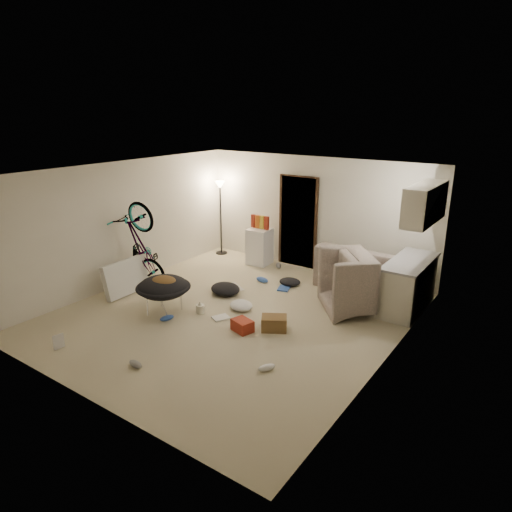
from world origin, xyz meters
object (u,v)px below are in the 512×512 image
Objects in this scene: kitchen_counter at (408,286)px; bicycle at (143,264)px; drink_case_a at (274,323)px; floor_lamp at (220,202)px; drink_case_b at (242,325)px; sofa at (372,276)px; armchair at (368,288)px; mini_fridge at (260,246)px; saucer_chair at (164,292)px; tv_box at (126,277)px; juicer at (200,308)px.

kitchen_counter is 5.13m from bicycle.
bicycle is at bearing 147.12° from drink_case_a.
floor_lamp reaches higher than drink_case_b.
floor_lamp reaches higher than sofa.
armchair is at bearing -144.14° from kitchen_counter.
drink_case_a is (2.09, -2.63, -0.30)m from mini_fridge.
drink_case_b is (1.55, 0.23, -0.31)m from saucer_chair.
tv_box is 1.81m from juicer.
sofa is 2.77m from mini_fridge.
sofa is 2.59× the size of mini_fridge.
kitchen_counter reaches higher than sofa.
tv_box is (-4.73, -2.42, -0.10)m from kitchen_counter.
armchair is 3.63m from saucer_chair.
saucer_chair reaches higher than tv_box.
tv_box is at bearing -114.56° from mini_fridge.
sofa reaches higher than drink_case_b.
mini_fridge is (-2.77, 0.10, 0.10)m from sofa.
juicer is (-2.94, -2.29, -0.35)m from kitchen_counter.
kitchen_counter is 6.88× the size of juicer.
drink_case_a is (1.95, 0.56, -0.29)m from saucer_chair.
armchair reaches higher than tv_box.
drink_case_b is at bearing 70.10° from sofa.
floor_lamp is at bearing 171.47° from mini_fridge.
drink_case_b is at bearing 106.22° from armchair.
drink_case_a is (3.32, -2.73, -1.19)m from floor_lamp.
sofa is at bearing -61.61° from bicycle.
kitchen_counter is at bearing -7.66° from floor_lamp.
mini_fridge is 0.82× the size of tv_box.
juicer is at bearing -57.30° from floor_lamp.
kitchen_counter is 0.69× the size of sofa.
tv_box is at bearing 169.98° from saucer_chair.
sofa is at bearing 44.11° from drink_case_a.
juicer is at bearing -80.73° from mini_fridge.
sofa is (3.99, -0.20, -0.99)m from floor_lamp.
juicer is (1.79, 0.14, -0.25)m from tv_box.
drink_case_a is (-0.93, -1.66, -0.27)m from armchair.
bicycle is 1.80× the size of tv_box.
drink_case_a is at bearing -95.47° from bicycle.
mini_fridge is at bearing 92.58° from saucer_chair.
tv_box is (-3.89, -2.87, 0.02)m from sofa.
mini_fridge reaches higher than sofa.
armchair is at bearing 37.70° from saucer_chair.
tv_box reaches higher than juicer.
sofa is at bearing 151.85° from kitchen_counter.
sofa is at bearing -2.87° from floor_lamp.
kitchen_counter reaches higher than drink_case_a.
drink_case_b is 1.54× the size of juicer.
saucer_chair is 4.38× the size of juicer.
juicer is at bearing 88.23° from armchair.
kitchen_counter reaches higher than drink_case_b.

